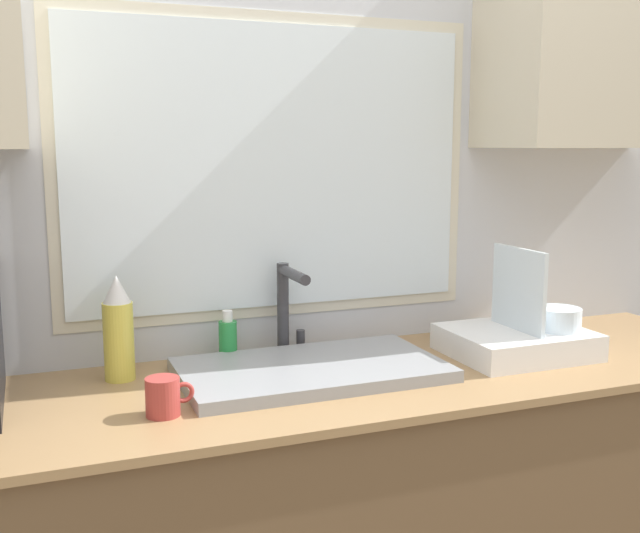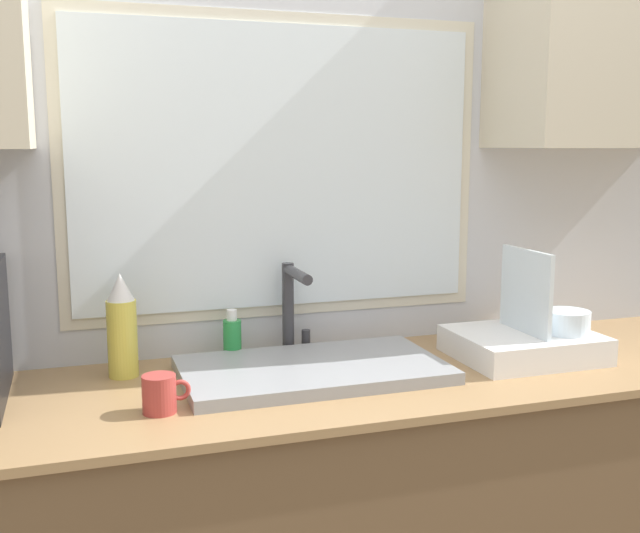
% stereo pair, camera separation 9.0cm
% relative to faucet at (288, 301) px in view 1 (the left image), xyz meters
% --- Properties ---
extents(wall_back, '(6.00, 0.38, 2.60)m').
position_rel_faucet_xyz_m(wall_back, '(-0.01, 0.07, 0.36)').
color(wall_back, silver).
rests_on(wall_back, ground_plane).
extents(sink_basin, '(0.64, 0.37, 0.03)m').
position_rel_faucet_xyz_m(sink_basin, '(-0.00, -0.19, -0.13)').
color(sink_basin, gray).
rests_on(sink_basin, countertop).
extents(faucet, '(0.08, 0.19, 0.25)m').
position_rel_faucet_xyz_m(faucet, '(0.00, 0.00, 0.00)').
color(faucet, '#333338').
rests_on(faucet, countertop).
extents(dish_rack, '(0.36, 0.30, 0.29)m').
position_rel_faucet_xyz_m(dish_rack, '(0.58, -0.22, -0.10)').
color(dish_rack, white).
rests_on(dish_rack, countertop).
extents(spray_bottle, '(0.07, 0.07, 0.25)m').
position_rel_faucet_xyz_m(spray_bottle, '(-0.44, -0.05, -0.03)').
color(spray_bottle, '#D8CC4C').
rests_on(spray_bottle, countertop).
extents(soap_bottle, '(0.05, 0.05, 0.13)m').
position_rel_faucet_xyz_m(soap_bottle, '(-0.16, 0.01, -0.09)').
color(soap_bottle, '#268C3F').
rests_on(soap_bottle, countertop).
extents(mug_near_sink, '(0.10, 0.07, 0.08)m').
position_rel_faucet_xyz_m(mug_near_sink, '(-0.39, -0.33, -0.11)').
color(mug_near_sink, '#A53833').
rests_on(mug_near_sink, countertop).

